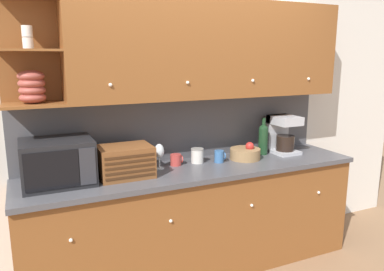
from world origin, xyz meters
name	(u,v)px	position (x,y,z in m)	size (l,w,h in m)	color
ground_plane	(183,251)	(0.00, 0.00, 0.00)	(24.00, 24.00, 0.00)	#896647
wall_back	(181,116)	(0.00, 0.03, 1.30)	(5.22, 0.06, 2.60)	silver
counter_unit	(196,218)	(0.00, -0.30, 0.46)	(2.84, 0.63, 0.92)	brown
backsplash_panel	(182,128)	(0.00, -0.01, 1.20)	(2.82, 0.01, 0.56)	#4C4C51
upper_cabinets	(207,50)	(0.16, -0.16, 1.87)	(2.82, 0.34, 0.80)	brown
microwave	(58,162)	(-1.08, -0.26, 1.08)	(0.49, 0.41, 0.32)	black
bread_box	(125,161)	(-0.60, -0.30, 1.04)	(0.40, 0.30, 0.24)	brown
wine_glass	(159,152)	(-0.29, -0.21, 1.06)	(0.08, 0.08, 0.21)	silver
mug_blue_second	(176,160)	(-0.13, -0.18, 0.97)	(0.10, 0.09, 0.10)	#B73D38
storage_canister	(197,156)	(0.06, -0.19, 0.98)	(0.11, 0.11, 0.13)	silver
mug	(219,156)	(0.24, -0.25, 0.97)	(0.09, 0.08, 0.10)	#38669E
fruit_basket	(245,153)	(0.50, -0.25, 0.97)	(0.27, 0.27, 0.16)	#937047
wine_bottle	(263,138)	(0.75, -0.18, 1.07)	(0.09, 0.09, 0.35)	#19381E
coffee_maker	(282,134)	(0.95, -0.19, 1.10)	(0.23, 0.28, 0.35)	#B7B7BC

